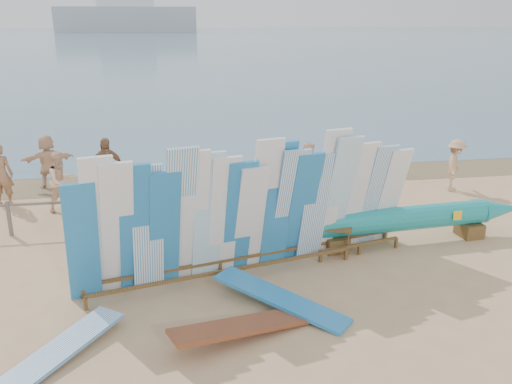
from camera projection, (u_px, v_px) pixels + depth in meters
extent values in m
plane|color=tan|center=(177.00, 279.00, 11.22)|extent=(160.00, 160.00, 0.00)
cube|color=slate|center=(165.00, 38.00, 131.33)|extent=(320.00, 240.00, 0.02)
cube|color=olive|center=(172.00, 180.00, 17.97)|extent=(40.00, 2.60, 0.01)
cube|color=#999EA3|center=(127.00, 20.00, 177.05)|extent=(45.00, 8.00, 8.00)
cube|color=#6A5D50|center=(173.00, 197.00, 13.78)|extent=(12.00, 0.06, 0.06)
cube|color=#6A5D50|center=(9.00, 219.00, 13.28)|extent=(0.08, 0.08, 0.90)
cube|color=#6A5D50|center=(93.00, 214.00, 13.59)|extent=(0.08, 0.08, 0.90)
cube|color=#6A5D50|center=(174.00, 210.00, 13.89)|extent=(0.08, 0.08, 0.90)
cube|color=#6A5D50|center=(251.00, 206.00, 14.20)|extent=(0.08, 0.08, 0.90)
cube|color=#6A5D50|center=(324.00, 202.00, 14.50)|extent=(0.08, 0.08, 0.90)
cube|color=#6A5D50|center=(395.00, 198.00, 14.81)|extent=(0.08, 0.08, 0.90)
cube|color=brown|center=(228.00, 271.00, 10.97)|extent=(5.44, 1.37, 0.06)
cube|color=brown|center=(220.00, 261.00, 11.39)|extent=(5.44, 1.37, 0.06)
cube|color=#257ABD|center=(82.00, 243.00, 9.88)|extent=(0.72, 0.76, 2.46)
cube|color=white|center=(99.00, 229.00, 9.93)|extent=(0.77, 0.97, 2.93)
cube|color=white|center=(118.00, 230.00, 10.07)|extent=(0.79, 1.03, 2.80)
cube|color=#257ABD|center=(135.00, 229.00, 10.20)|extent=(0.76, 0.91, 2.72)
cube|color=white|center=(148.00, 229.00, 10.30)|extent=(0.70, 0.67, 2.65)
cube|color=#257ABD|center=(165.00, 230.00, 10.44)|extent=(0.74, 0.83, 2.51)
cube|color=white|center=(180.00, 217.00, 10.49)|extent=(0.80, 1.07, 2.96)
cube|color=white|center=(192.00, 217.00, 10.59)|extent=(0.78, 0.98, 2.87)
cube|color=#92CBEA|center=(208.00, 217.00, 10.72)|extent=(0.74, 0.82, 2.79)
cube|color=white|center=(223.00, 217.00, 10.86)|extent=(0.75, 0.85, 2.67)
cube|color=#257ABD|center=(239.00, 218.00, 10.99)|extent=(0.75, 0.89, 2.55)
cube|color=white|center=(249.00, 220.00, 11.10)|extent=(0.77, 0.96, 2.41)
cube|color=white|center=(264.00, 205.00, 11.14)|extent=(0.75, 0.89, 2.95)
cube|color=#257ABD|center=(278.00, 205.00, 11.27)|extent=(0.73, 0.80, 2.85)
cube|color=white|center=(288.00, 208.00, 11.38)|extent=(0.78, 1.00, 2.69)
cube|color=#257ABD|center=(302.00, 208.00, 11.52)|extent=(0.77, 0.97, 2.59)
cube|color=white|center=(315.00, 207.00, 11.65)|extent=(0.72, 0.76, 2.52)
cube|color=white|center=(329.00, 195.00, 11.69)|extent=(0.74, 0.85, 3.02)
cube|color=#92CBEA|center=(338.00, 197.00, 11.80)|extent=(0.79, 1.04, 2.85)
cube|color=brown|center=(360.00, 244.00, 12.27)|extent=(1.97, 0.52, 0.06)
cube|color=brown|center=(349.00, 237.00, 12.66)|extent=(1.97, 0.52, 0.06)
cube|color=white|center=(320.00, 209.00, 11.84)|extent=(0.68, 0.71, 2.31)
cube|color=white|center=(339.00, 197.00, 11.95)|extent=(0.71, 0.86, 2.76)
cube|color=white|center=(358.00, 197.00, 12.14)|extent=(0.72, 0.88, 2.65)
cube|color=white|center=(375.00, 197.00, 12.33)|extent=(0.72, 0.89, 2.54)
cube|color=white|center=(389.00, 197.00, 12.49)|extent=(0.72, 0.91, 2.42)
cube|color=brown|center=(335.00, 243.00, 12.53)|extent=(0.54, 0.63, 0.35)
cube|color=brown|center=(469.00, 229.00, 13.34)|extent=(0.54, 0.63, 0.35)
cylinder|color=teal|center=(406.00, 218.00, 12.79)|extent=(4.37, 0.95, 0.59)
cone|color=teal|center=(299.00, 229.00, 12.18)|extent=(1.22, 0.65, 0.55)
cone|color=teal|center=(503.00, 209.00, 13.41)|extent=(1.22, 0.65, 0.55)
cube|color=yellow|center=(458.00, 216.00, 12.77)|extent=(0.22, 0.04, 0.22)
cube|color=brown|center=(335.00, 227.00, 12.29)|extent=(0.92, 0.78, 0.05)
cube|color=white|center=(335.00, 217.00, 12.22)|extent=(0.40, 0.16, 0.37)
cube|color=#257ABD|center=(280.00, 308.00, 10.10)|extent=(2.36, 2.23, 0.40)
cube|color=brown|center=(246.00, 336.00, 9.22)|extent=(2.71, 1.49, 0.41)
cube|color=white|center=(53.00, 362.00, 8.52)|extent=(2.09, 2.48, 0.24)
cube|color=#AF122B|center=(174.00, 206.00, 14.48)|extent=(0.80, 0.78, 0.05)
cube|color=#AF122B|center=(178.00, 192.00, 14.62)|extent=(0.61, 0.46, 0.60)
cube|color=#AF122B|center=(245.00, 196.00, 15.44)|extent=(0.55, 0.51, 0.04)
cube|color=#AF122B|center=(243.00, 186.00, 15.56)|extent=(0.50, 0.22, 0.48)
cube|color=#AF122B|center=(238.00, 195.00, 14.91)|extent=(0.56, 0.76, 0.50)
cube|color=#AF122B|center=(239.00, 181.00, 15.07)|extent=(0.43, 0.25, 0.31)
imported|color=tan|center=(455.00, 165.00, 16.63)|extent=(0.94, 1.11, 1.62)
imported|color=#8C6042|center=(332.00, 169.00, 16.21)|extent=(1.05, 0.68, 1.65)
imported|color=beige|center=(308.00, 171.00, 15.92)|extent=(0.41, 0.83, 1.70)
imported|color=beige|center=(61.00, 181.00, 14.94)|extent=(0.86, 0.84, 1.68)
imported|color=beige|center=(48.00, 161.00, 16.97)|extent=(1.66, 0.88, 1.71)
imported|color=#8C6042|center=(1.00, 175.00, 15.35)|extent=(0.68, 0.40, 1.80)
imported|color=#8C6042|center=(106.00, 169.00, 15.78)|extent=(1.19, 0.89, 1.86)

